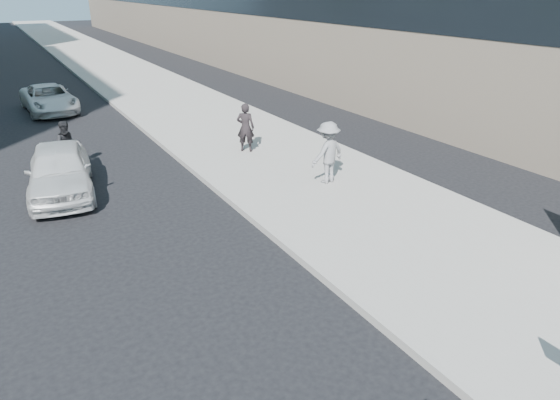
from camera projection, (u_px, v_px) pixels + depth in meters
ground at (307, 366)px, 7.04m from camera, size 160.00×160.00×0.00m
near_sidewalk at (156, 92)px, 24.75m from camera, size 5.00×120.00×0.15m
jogger at (328, 153)px, 12.89m from camera, size 1.14×0.80×1.62m
pedestrian_woman at (246, 128)px, 15.36m from camera, size 0.66×0.62×1.51m
white_sedan_near at (60, 170)px, 12.61m from camera, size 2.01×3.92×1.28m
white_sedan_far at (49, 99)px, 20.90m from camera, size 2.06×4.10×1.12m
motorcycle at (68, 148)px, 14.34m from camera, size 0.71×2.04×1.42m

